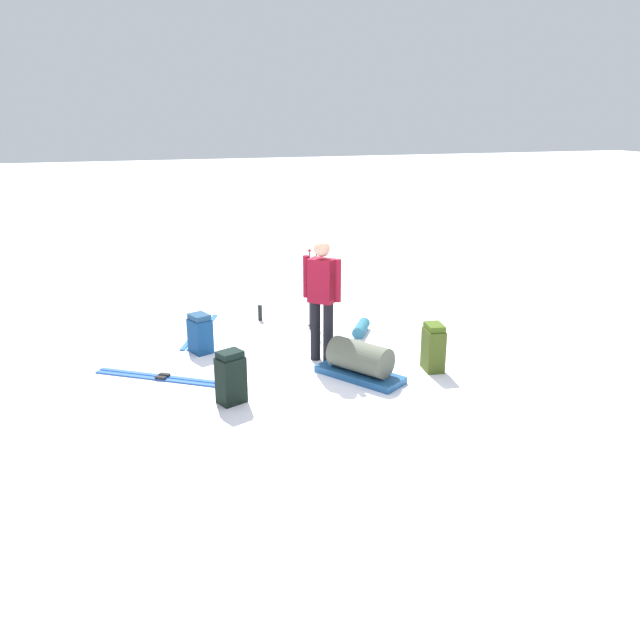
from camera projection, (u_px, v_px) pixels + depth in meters
The scene contains 11 objects.
ground_plane at pixel (320, 369), 8.73m from camera, with size 80.00×80.00×0.00m, color white.
skier_standing at pixel (322, 295), 8.75m from camera, with size 0.43×0.43×1.70m.
ski_pair_near at pixel (163, 378), 8.42m from camera, with size 1.68×1.18×0.05m.
ski_pair_far at pixel (200, 331), 10.20m from camera, with size 0.79×1.65×0.05m.
backpack_large_dark at pixel (200, 334), 9.26m from camera, with size 0.35×0.39×0.57m.
backpack_bright at pixel (433, 348), 8.62m from camera, with size 0.28×0.36×0.65m.
backpack_small_spare at pixel (231, 378), 7.65m from camera, with size 0.38×0.34×0.65m.
ski_poles_planted_near at pixel (313, 285), 10.15m from camera, with size 0.19×0.11×1.30m.
gear_sled at pixel (360, 362), 8.39m from camera, with size 1.02×1.23×0.49m.
sleeping_mat_rolled at pixel (361, 328), 10.10m from camera, with size 0.18×0.18×0.55m, color #2B6A83.
thermos_bottle at pixel (260, 313), 10.73m from camera, with size 0.07×0.07×0.26m, color black.
Camera 1 is at (2.44, 7.72, 3.33)m, focal length 36.32 mm.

